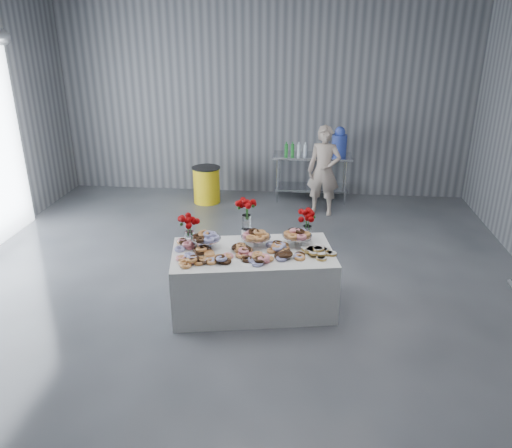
{
  "coord_description": "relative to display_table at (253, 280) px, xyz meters",
  "views": [
    {
      "loc": [
        0.83,
        -5.33,
        3.27
      ],
      "look_at": [
        0.27,
        0.31,
        0.97
      ],
      "focal_mm": 35.0,
      "sensor_mm": 36.0,
      "label": 1
    }
  ],
  "objects": [
    {
      "name": "cake_stand_right",
      "position": [
        0.51,
        0.25,
        0.52
      ],
      "size": [
        0.36,
        0.36,
        0.17
      ],
      "color": "silver",
      "rests_on": "display_table"
    },
    {
      "name": "water_jug",
      "position": [
        1.21,
        4.12,
        0.77
      ],
      "size": [
        0.28,
        0.28,
        0.55
      ],
      "color": "blue",
      "rests_on": "prep_table"
    },
    {
      "name": "donut_mounds",
      "position": [
        0.0,
        -0.05,
        0.42
      ],
      "size": [
        1.92,
        1.12,
        0.09
      ],
      "primitive_type": null,
      "rotation": [
        0.0,
        0.0,
        0.18
      ],
      "color": "#DF8F51",
      "rests_on": "display_table"
    },
    {
      "name": "bouquet_left",
      "position": [
        -0.78,
        0.11,
        0.67
      ],
      "size": [
        0.26,
        0.26,
        0.42
      ],
      "color": "white",
      "rests_on": "display_table"
    },
    {
      "name": "bouquet_center",
      "position": [
        -0.11,
        0.33,
        0.75
      ],
      "size": [
        0.26,
        0.26,
        0.57
      ],
      "color": "silver",
      "rests_on": "display_table"
    },
    {
      "name": "trash_barrel",
      "position": [
        -1.3,
        3.75,
        -0.02
      ],
      "size": [
        0.55,
        0.55,
        0.7
      ],
      "rotation": [
        0.0,
        0.0,
        -0.17
      ],
      "color": "yellow",
      "rests_on": "ground"
    },
    {
      "name": "display_table",
      "position": [
        0.0,
        0.0,
        0.0
      ],
      "size": [
        2.05,
        1.33,
        0.75
      ],
      "primitive_type": "cube",
      "rotation": [
        0.0,
        0.0,
        0.18
      ],
      "color": "white",
      "rests_on": "ground"
    },
    {
      "name": "person",
      "position": [
        0.92,
        3.36,
        0.43
      ],
      "size": [
        0.65,
        0.48,
        1.61
      ],
      "primitive_type": "imported",
      "rotation": [
        0.0,
        0.0,
        -0.18
      ],
      "color": "#CC8C93",
      "rests_on": "ground"
    },
    {
      "name": "drink_bottles",
      "position": [
        0.39,
        4.02,
        0.66
      ],
      "size": [
        0.54,
        0.08,
        0.27
      ],
      "primitive_type": null,
      "color": "#268C33",
      "rests_on": "prep_table"
    },
    {
      "name": "prep_table",
      "position": [
        0.71,
        4.12,
        0.24
      ],
      "size": [
        1.5,
        0.6,
        0.9
      ],
      "color": "silver",
      "rests_on": "ground"
    },
    {
      "name": "danish_pile",
      "position": [
        0.76,
        -0.01,
        0.43
      ],
      "size": [
        0.48,
        0.48,
        0.11
      ],
      "primitive_type": null,
      "color": "silver",
      "rests_on": "display_table"
    },
    {
      "name": "room_walls",
      "position": [
        -0.54,
        0.09,
        2.26
      ],
      "size": [
        8.04,
        9.04,
        4.02
      ],
      "color": "slate",
      "rests_on": "ground"
    },
    {
      "name": "bouquet_right",
      "position": [
        0.63,
        0.42,
        0.67
      ],
      "size": [
        0.26,
        0.26,
        0.42
      ],
      "color": "white",
      "rests_on": "display_table"
    },
    {
      "name": "cake_stand_mid",
      "position": [
        0.02,
        0.16,
        0.52
      ],
      "size": [
        0.36,
        0.36,
        0.17
      ],
      "color": "silver",
      "rests_on": "display_table"
    },
    {
      "name": "cake_stand_left",
      "position": [
        -0.57,
        0.05,
        0.52
      ],
      "size": [
        0.36,
        0.36,
        0.17
      ],
      "color": "silver",
      "rests_on": "display_table"
    },
    {
      "name": "ground",
      "position": [
        -0.26,
        0.02,
        -0.38
      ],
      "size": [
        9.0,
        9.0,
        0.0
      ],
      "primitive_type": "plane",
      "color": "#3B3E43",
      "rests_on": "ground"
    }
  ]
}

